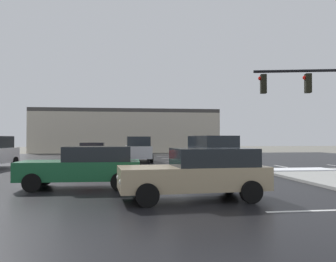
{
  "coord_description": "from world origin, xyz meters",
  "views": [
    {
      "loc": [
        -4.68,
        -22.65,
        1.91
      ],
      "look_at": [
        -1.11,
        4.29,
        2.47
      ],
      "focal_mm": 37.75,
      "sensor_mm": 36.0,
      "label": 1
    }
  ],
  "objects_px": {
    "suv_silver": "(138,148)",
    "suv_grey": "(212,153)",
    "traffic_signal_mast": "(325,99)",
    "sedan_red": "(92,153)",
    "sedan_green": "(85,166)",
    "sedan_tan": "(198,173)"
  },
  "relations": [
    {
      "from": "sedan_red",
      "to": "suv_grey",
      "type": "height_order",
      "value": "suv_grey"
    },
    {
      "from": "traffic_signal_mast",
      "to": "suv_grey",
      "type": "relative_size",
      "value": 1.11
    },
    {
      "from": "sedan_green",
      "to": "sedan_tan",
      "type": "bearing_deg",
      "value": 142.27
    },
    {
      "from": "sedan_green",
      "to": "traffic_signal_mast",
      "type": "bearing_deg",
      "value": -166.3
    },
    {
      "from": "traffic_signal_mast",
      "to": "sedan_red",
      "type": "distance_m",
      "value": 15.81
    },
    {
      "from": "sedan_red",
      "to": "sedan_green",
      "type": "distance_m",
      "value": 12.25
    },
    {
      "from": "sedan_green",
      "to": "sedan_tan",
      "type": "xyz_separation_m",
      "value": [
        3.73,
        -3.06,
        0.0
      ]
    },
    {
      "from": "suv_grey",
      "to": "sedan_tan",
      "type": "height_order",
      "value": "suv_grey"
    },
    {
      "from": "sedan_green",
      "to": "sedan_tan",
      "type": "distance_m",
      "value": 4.82
    },
    {
      "from": "traffic_signal_mast",
      "to": "sedan_red",
      "type": "bearing_deg",
      "value": -26.53
    },
    {
      "from": "traffic_signal_mast",
      "to": "suv_grey",
      "type": "bearing_deg",
      "value": -17.21
    },
    {
      "from": "suv_silver",
      "to": "sedan_green",
      "type": "distance_m",
      "value": 15.24
    },
    {
      "from": "suv_silver",
      "to": "sedan_red",
      "type": "xyz_separation_m",
      "value": [
        -3.43,
        -2.77,
        -0.24
      ]
    },
    {
      "from": "traffic_signal_mast",
      "to": "suv_grey",
      "type": "height_order",
      "value": "traffic_signal_mast"
    },
    {
      "from": "sedan_tan",
      "to": "sedan_green",
      "type": "bearing_deg",
      "value": -43.45
    },
    {
      "from": "suv_grey",
      "to": "sedan_green",
      "type": "relative_size",
      "value": 1.09
    },
    {
      "from": "traffic_signal_mast",
      "to": "sedan_tan",
      "type": "height_order",
      "value": "traffic_signal_mast"
    },
    {
      "from": "suv_silver",
      "to": "suv_grey",
      "type": "distance_m",
      "value": 10.38
    },
    {
      "from": "suv_grey",
      "to": "sedan_tan",
      "type": "bearing_deg",
      "value": -23.45
    },
    {
      "from": "traffic_signal_mast",
      "to": "sedan_green",
      "type": "distance_m",
      "value": 11.97
    },
    {
      "from": "suv_silver",
      "to": "sedan_red",
      "type": "distance_m",
      "value": 4.41
    },
    {
      "from": "traffic_signal_mast",
      "to": "sedan_green",
      "type": "height_order",
      "value": "traffic_signal_mast"
    }
  ]
}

